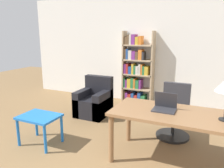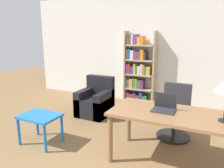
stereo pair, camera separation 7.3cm
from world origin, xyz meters
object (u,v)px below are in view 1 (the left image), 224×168
Objects in this scene: desk at (175,119)px; laptop at (165,106)px; office_chair at (174,114)px; side_table_blue at (40,120)px; armchair at (94,102)px; bookshelf at (136,71)px.

desk is 0.22m from laptop.
office_chair is 2.26m from side_table_blue.
side_table_blue is at bearing -147.78° from office_chair.
armchair reaches higher than side_table_blue.
side_table_blue is at bearing -170.12° from desk.
office_chair reaches higher than desk.
side_table_blue is 1.53m from armchair.
laptop is 0.50× the size of side_table_blue.
bookshelf is at bearing 129.09° from office_chair.
office_chair is 1.79m from armchair.
bookshelf reaches higher than laptop.
laptop is at bearing -91.82° from office_chair.
laptop reaches higher than side_table_blue.
bookshelf is at bearing 75.42° from side_table_blue.
laptop reaches higher than office_chair.
laptop is 0.90m from office_chair.
armchair is at bearing 148.39° from desk.
desk is 1.83× the size of office_chair.
desk is 2.74× the size of side_table_blue.
desk is at bearing -14.34° from laptop.
office_chair is at bearing 88.18° from laptop.
side_table_blue is (-2.04, -0.36, -0.23)m from desk.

